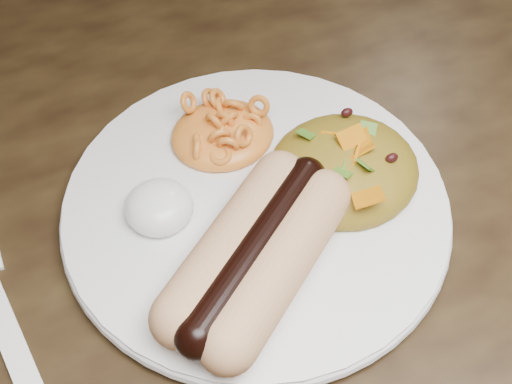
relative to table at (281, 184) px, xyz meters
name	(u,v)px	position (x,y,z in m)	size (l,w,h in m)	color
table	(281,184)	(0.00, 0.00, 0.00)	(1.60, 0.90, 0.75)	black
plate	(256,207)	(-0.06, -0.08, 0.10)	(0.26, 0.26, 0.01)	white
hotdog	(256,253)	(-0.08, -0.13, 0.13)	(0.12, 0.13, 0.04)	#E6B870
mac_and_cheese	(222,125)	(-0.06, -0.02, 0.12)	(0.08, 0.07, 0.03)	orange
sour_cream	(158,202)	(-0.12, -0.07, 0.12)	(0.05, 0.05, 0.03)	white
taco_salad	(345,159)	(0.01, -0.09, 0.12)	(0.11, 0.10, 0.05)	#B0601C
fork	(8,332)	(-0.24, -0.11, 0.09)	(0.02, 0.14, 0.00)	white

